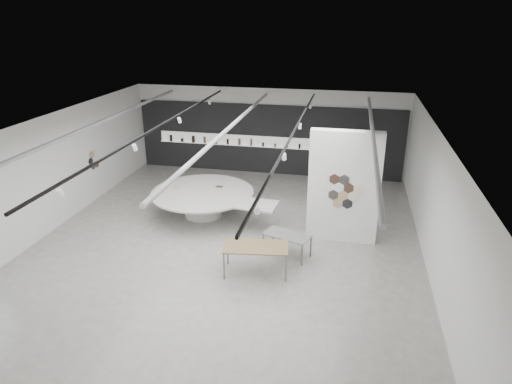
% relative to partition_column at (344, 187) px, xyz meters
% --- Properties ---
extents(room, '(12.02, 14.02, 3.82)m').
position_rel_partition_column_xyz_m(room, '(-3.59, -1.00, 0.27)').
color(room, '#9F9D96').
rests_on(room, ground).
extents(back_wall_display, '(11.80, 0.27, 3.10)m').
position_rel_partition_column_xyz_m(back_wall_display, '(-3.58, 5.94, -0.26)').
color(back_wall_display, black).
rests_on(back_wall_display, ground).
extents(partition_column, '(2.20, 0.38, 3.60)m').
position_rel_partition_column_xyz_m(partition_column, '(0.00, 0.00, 0.00)').
color(partition_column, white).
rests_on(partition_column, ground).
extents(display_island, '(4.80, 3.96, 0.93)m').
position_rel_partition_column_xyz_m(display_island, '(-4.84, 0.85, -1.20)').
color(display_island, white).
rests_on(display_island, ground).
extents(sample_table_wood, '(1.89, 1.13, 0.83)m').
position_rel_partition_column_xyz_m(sample_table_wood, '(-2.25, -2.53, -1.03)').
color(sample_table_wood, olive).
rests_on(sample_table_wood, ground).
extents(sample_table_stone, '(1.51, 1.10, 0.70)m').
position_rel_partition_column_xyz_m(sample_table_stone, '(-1.53, -1.40, -1.16)').
color(sample_table_stone, slate).
rests_on(sample_table_stone, ground).
extents(kitchen_counter, '(1.81, 0.76, 1.41)m').
position_rel_partition_column_xyz_m(kitchen_counter, '(-0.15, 5.53, -1.29)').
color(kitchen_counter, white).
rests_on(kitchen_counter, ground).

